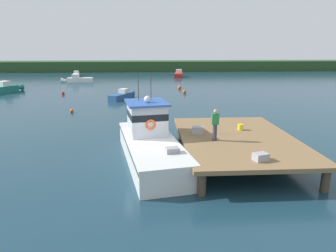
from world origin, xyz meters
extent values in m
plane|color=#193847|center=(0.00, 0.00, 0.00)|extent=(200.00, 200.00, 0.00)
cylinder|color=#4C3D2D|center=(2.20, -4.10, 0.50)|extent=(0.36, 0.36, 1.00)
cylinder|color=#4C3D2D|center=(7.40, -4.10, 0.50)|extent=(0.36, 0.36, 1.00)
cylinder|color=#4C3D2D|center=(2.20, 4.10, 0.50)|extent=(0.36, 0.36, 1.00)
cylinder|color=#4C3D2D|center=(7.40, 4.10, 0.50)|extent=(0.36, 0.36, 1.00)
cube|color=olive|center=(4.80, 0.00, 1.10)|extent=(6.00, 9.00, 0.20)
cube|color=silver|center=(0.20, -0.27, 0.55)|extent=(3.90, 8.32, 1.10)
cone|color=silver|center=(-0.68, 4.55, 0.55)|extent=(1.41, 1.97, 1.10)
cube|color=black|center=(0.20, -0.27, 1.00)|extent=(3.89, 8.17, 0.12)
cube|color=silver|center=(0.20, -0.27, 1.16)|extent=(3.94, 8.33, 0.12)
cube|color=silver|center=(-0.02, 0.91, 2.00)|extent=(2.27, 2.51, 1.80)
cube|color=black|center=(-0.02, 0.91, 2.31)|extent=(2.29, 2.53, 0.36)
cube|color=#2D56A8|center=(-0.02, 0.91, 2.95)|extent=(2.56, 2.85, 0.10)
sphere|color=white|center=(0.04, 0.62, 3.18)|extent=(0.36, 0.36, 0.36)
cylinder|color=black|center=(-0.45, 1.34, 3.90)|extent=(0.03, 0.03, 1.80)
cylinder|color=black|center=(0.24, 1.47, 3.90)|extent=(0.03, 0.03, 1.80)
cube|color=#939399|center=(1.14, -2.33, 1.28)|extent=(0.67, 0.54, 0.36)
torus|color=orange|center=(0.31, -3.10, 1.16)|extent=(0.65, 0.65, 0.12)
torus|color=#EA5119|center=(0.19, -0.21, 2.00)|extent=(0.55, 0.20, 0.54)
cube|color=#9E9EA3|center=(2.78, 0.70, 1.40)|extent=(0.69, 0.57, 0.40)
cube|color=#9E9EA3|center=(4.79, -3.49, 1.36)|extent=(0.71, 0.61, 0.32)
cylinder|color=yellow|center=(5.37, 1.33, 1.37)|extent=(0.32, 0.32, 0.34)
cylinder|color=#383842|center=(3.45, -0.57, 1.63)|extent=(0.22, 0.22, 0.86)
cube|color=#287F47|center=(3.45, -0.57, 2.34)|extent=(0.36, 0.22, 0.56)
sphere|color=tan|center=(3.45, -0.57, 2.73)|extent=(0.20, 0.20, 0.20)
cube|color=red|center=(6.08, 45.03, 0.42)|extent=(2.11, 4.74, 0.83)
cone|color=red|center=(6.50, 47.86, 0.42)|extent=(0.99, 1.25, 0.83)
cube|color=silver|center=(6.19, 45.82, 1.14)|extent=(1.32, 1.30, 0.62)
cube|color=#285184|center=(-3.11, 19.46, 0.32)|extent=(2.67, 3.67, 0.65)
cone|color=#285184|center=(-2.06, 21.43, 0.32)|extent=(0.99, 1.09, 0.65)
cube|color=silver|center=(-2.81, 20.01, 0.89)|extent=(1.22, 1.21, 0.49)
cube|color=silver|center=(-14.60, 47.92, 0.31)|extent=(1.61, 3.56, 0.63)
cone|color=silver|center=(-14.93, 50.04, 0.31)|extent=(0.75, 0.94, 0.63)
cube|color=silver|center=(-14.69, 48.51, 0.86)|extent=(1.00, 0.98, 0.47)
cone|color=#196B5B|center=(-17.81, 27.60, 0.43)|extent=(1.33, 1.46, 0.86)
cube|color=silver|center=(-18.83, 25.72, 1.19)|extent=(1.63, 1.62, 0.65)
cube|color=white|center=(-11.53, 37.25, 0.38)|extent=(4.23, 1.39, 0.77)
cone|color=white|center=(-14.16, 37.22, 0.38)|extent=(1.06, 0.78, 0.77)
cube|color=silver|center=(-12.26, 37.24, 1.05)|extent=(1.07, 1.09, 0.57)
sphere|color=red|center=(-10.70, 23.43, 0.21)|extent=(0.41, 0.41, 0.41)
sphere|color=#EA5B19|center=(4.52, 27.63, 0.25)|extent=(0.51, 0.51, 0.51)
sphere|color=#EA5B19|center=(4.73, 23.51, 0.23)|extent=(0.47, 0.47, 0.47)
sphere|color=#EA5B19|center=(-6.98, 12.45, 0.17)|extent=(0.34, 0.34, 0.34)
cube|color=#284723|center=(0.00, 62.00, 1.20)|extent=(120.00, 8.00, 2.40)
camera|label=1|loc=(0.12, -15.22, 5.87)|focal=32.30mm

